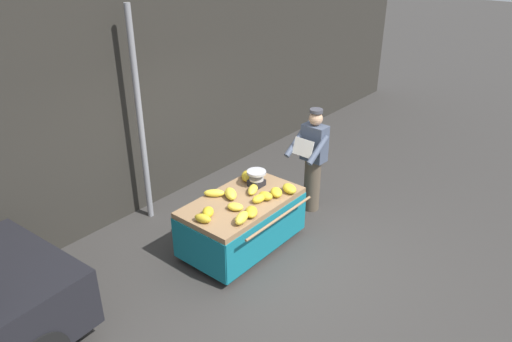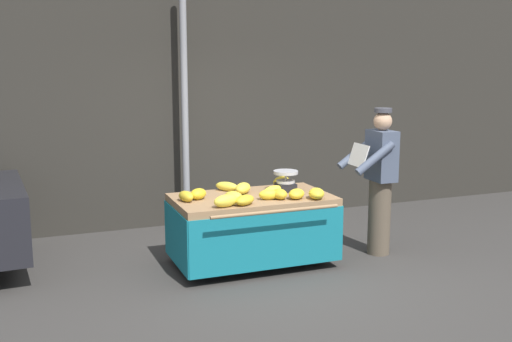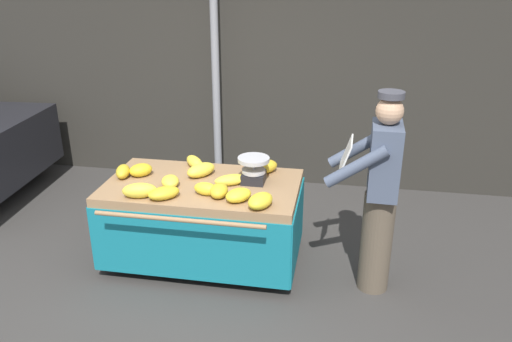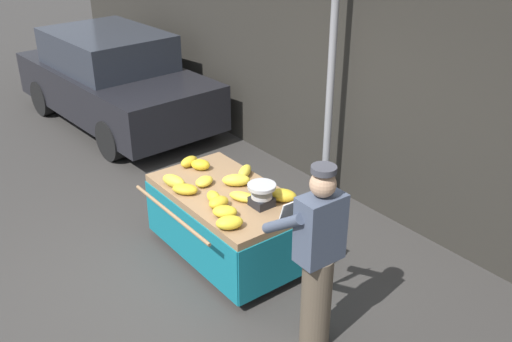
# 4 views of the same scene
# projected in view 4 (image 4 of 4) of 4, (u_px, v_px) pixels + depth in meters

# --- Properties ---
(ground_plane) EXTENTS (60.00, 60.00, 0.00)m
(ground_plane) POSITION_uv_depth(u_px,v_px,m) (185.00, 279.00, 5.87)
(ground_plane) COLOR #383533
(back_wall) EXTENTS (16.00, 0.24, 4.20)m
(back_wall) POSITION_uv_depth(u_px,v_px,m) (383.00, 35.00, 6.40)
(back_wall) COLOR #2D2B26
(back_wall) RESTS_ON ground
(street_pole) EXTENTS (0.09, 0.09, 3.26)m
(street_pole) POSITION_uv_depth(u_px,v_px,m) (331.00, 75.00, 6.65)
(street_pole) COLOR gray
(street_pole) RESTS_ON ground
(banana_cart) EXTENTS (1.73, 1.18, 0.79)m
(banana_cart) POSITION_uv_depth(u_px,v_px,m) (227.00, 210.00, 5.99)
(banana_cart) COLOR #93704C
(banana_cart) RESTS_ON ground
(weighing_scale) EXTENTS (0.28, 0.28, 0.24)m
(weighing_scale) POSITION_uv_depth(u_px,v_px,m) (262.00, 195.00, 5.58)
(weighing_scale) COLOR black
(weighing_scale) RESTS_ON banana_cart
(banana_bunch_0) EXTENTS (0.27, 0.28, 0.11)m
(banana_bunch_0) POSITION_uv_depth(u_px,v_px,m) (225.00, 212.00, 5.43)
(banana_bunch_0) COLOR yellow
(banana_bunch_0) RESTS_ON banana_cart
(banana_bunch_1) EXTENTS (0.16, 0.22, 0.11)m
(banana_bunch_1) POSITION_uv_depth(u_px,v_px,m) (219.00, 202.00, 5.58)
(banana_bunch_1) COLOR gold
(banana_bunch_1) RESTS_ON banana_cart
(banana_bunch_2) EXTENTS (0.17, 0.25, 0.11)m
(banana_bunch_2) POSITION_uv_depth(u_px,v_px,m) (189.00, 162.00, 6.40)
(banana_bunch_2) COLOR gold
(banana_bunch_2) RESTS_ON banana_cart
(banana_bunch_3) EXTENTS (0.31, 0.29, 0.10)m
(banana_bunch_3) POSITION_uv_depth(u_px,v_px,m) (185.00, 189.00, 5.83)
(banana_bunch_3) COLOR gold
(banana_bunch_3) RESTS_ON banana_cart
(banana_bunch_4) EXTENTS (0.21, 0.26, 0.09)m
(banana_bunch_4) POSITION_uv_depth(u_px,v_px,m) (204.00, 181.00, 6.00)
(banana_bunch_4) COLOR yellow
(banana_bunch_4) RESTS_ON banana_cart
(banana_bunch_5) EXTENTS (0.32, 0.30, 0.13)m
(banana_bunch_5) POSITION_uv_depth(u_px,v_px,m) (282.00, 195.00, 5.69)
(banana_bunch_5) COLOR gold
(banana_bunch_5) RESTS_ON banana_cart
(banana_bunch_6) EXTENTS (0.30, 0.33, 0.12)m
(banana_bunch_6) POSITION_uv_depth(u_px,v_px,m) (236.00, 180.00, 5.99)
(banana_bunch_6) COLOR yellow
(banana_bunch_6) RESTS_ON banana_cart
(banana_bunch_7) EXTENTS (0.23, 0.16, 0.11)m
(banana_bunch_7) POSITION_uv_depth(u_px,v_px,m) (214.00, 197.00, 5.68)
(banana_bunch_7) COLOR yellow
(banana_bunch_7) RESTS_ON banana_cart
(banana_bunch_8) EXTENTS (0.25, 0.30, 0.12)m
(banana_bunch_8) POSITION_uv_depth(u_px,v_px,m) (229.00, 223.00, 5.24)
(banana_bunch_8) COLOR yellow
(banana_bunch_8) RESTS_ON banana_cart
(banana_bunch_9) EXTENTS (0.31, 0.21, 0.13)m
(banana_bunch_9) POSITION_uv_depth(u_px,v_px,m) (174.00, 181.00, 5.97)
(banana_bunch_9) COLOR yellow
(banana_bunch_9) RESTS_ON banana_cart
(banana_bunch_10) EXTENTS (0.32, 0.26, 0.09)m
(banana_bunch_10) POSITION_uv_depth(u_px,v_px,m) (243.00, 197.00, 5.70)
(banana_bunch_10) COLOR yellow
(banana_bunch_10) RESTS_ON banana_cart
(banana_bunch_11) EXTENTS (0.26, 0.25, 0.12)m
(banana_bunch_11) POSITION_uv_depth(u_px,v_px,m) (200.00, 165.00, 6.32)
(banana_bunch_11) COLOR gold
(banana_bunch_11) RESTS_ON banana_cart
(banana_bunch_12) EXTENTS (0.27, 0.30, 0.10)m
(banana_bunch_12) POSITION_uv_depth(u_px,v_px,m) (245.00, 172.00, 6.19)
(banana_bunch_12) COLOR yellow
(banana_bunch_12) RESTS_ON banana_cart
(vendor_person) EXTENTS (0.59, 0.52, 1.71)m
(vendor_person) POSITION_uv_depth(u_px,v_px,m) (317.00, 258.00, 4.69)
(vendor_person) COLOR brown
(vendor_person) RESTS_ON ground
(parked_car) EXTENTS (4.00, 1.93, 1.51)m
(parked_car) POSITION_uv_depth(u_px,v_px,m) (114.00, 79.00, 9.39)
(parked_car) COLOR black
(parked_car) RESTS_ON ground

